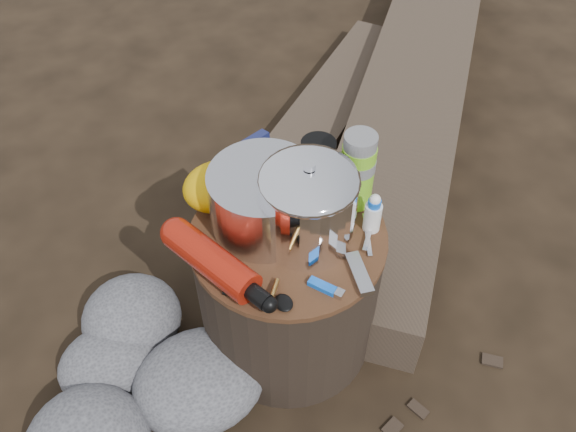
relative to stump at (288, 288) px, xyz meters
name	(u,v)px	position (x,y,z in m)	size (l,w,h in m)	color
ground	(288,332)	(0.00, 0.00, -0.21)	(60.00, 60.00, 0.00)	black
stump	(288,288)	(0.00, 0.00, 0.00)	(0.45, 0.45, 0.42)	black
log_main	(412,98)	(0.81, 0.71, -0.12)	(0.37, 2.17, 0.18)	#3F3226
log_small	(326,114)	(0.49, 0.79, -0.16)	(0.22, 1.22, 0.10)	#3F3226
foil_windscreen	(264,200)	(-0.03, 0.06, 0.28)	(0.25, 0.25, 0.15)	silver
camping_pot	(308,204)	(0.04, -0.02, 0.31)	(0.21, 0.21, 0.21)	white
fuel_bottle	(212,261)	(-0.19, -0.03, 0.24)	(0.07, 0.30, 0.07)	#AE1E0E
thermos	(357,170)	(0.19, 0.04, 0.31)	(0.08, 0.08, 0.20)	#82D824
travel_mug	(318,162)	(0.14, 0.14, 0.27)	(0.08, 0.08, 0.12)	black
stuff_sack	(217,187)	(-0.11, 0.16, 0.26)	(0.16, 0.13, 0.11)	#F5B306
food_pouch	(252,166)	(-0.02, 0.17, 0.28)	(0.11, 0.03, 0.14)	#181E4F
lighter	(322,286)	(0.01, -0.17, 0.22)	(0.02, 0.08, 0.01)	blue
multitool	(359,274)	(0.10, -0.17, 0.22)	(0.03, 0.11, 0.02)	silver
pot_grabber	(367,234)	(0.17, -0.07, 0.21)	(0.03, 0.13, 0.01)	silver
spork	(252,297)	(-0.14, -0.13, 0.21)	(0.03, 0.15, 0.01)	black
squeeze_bottle	(373,214)	(0.18, -0.06, 0.26)	(0.04, 0.04, 0.09)	white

